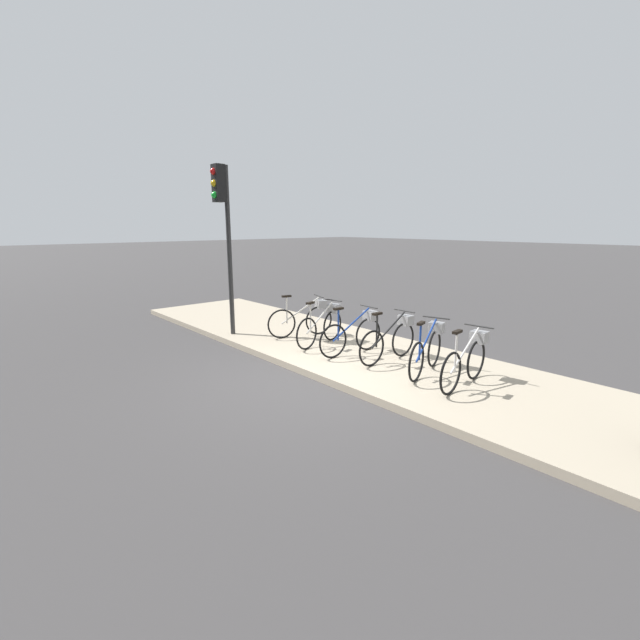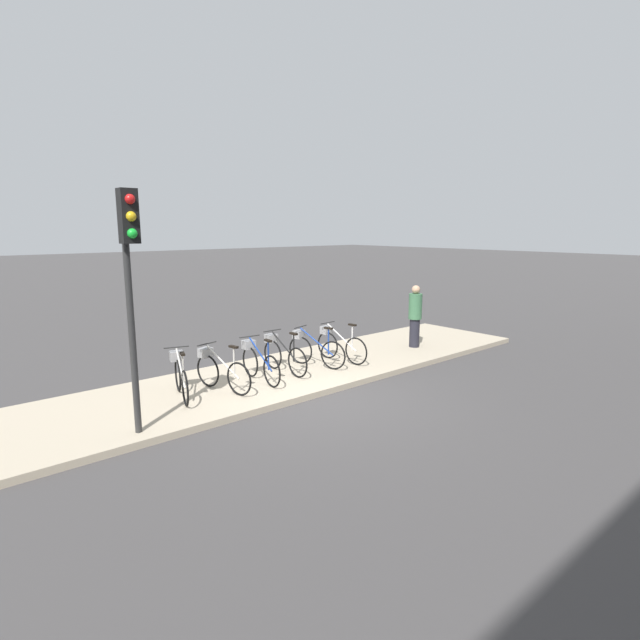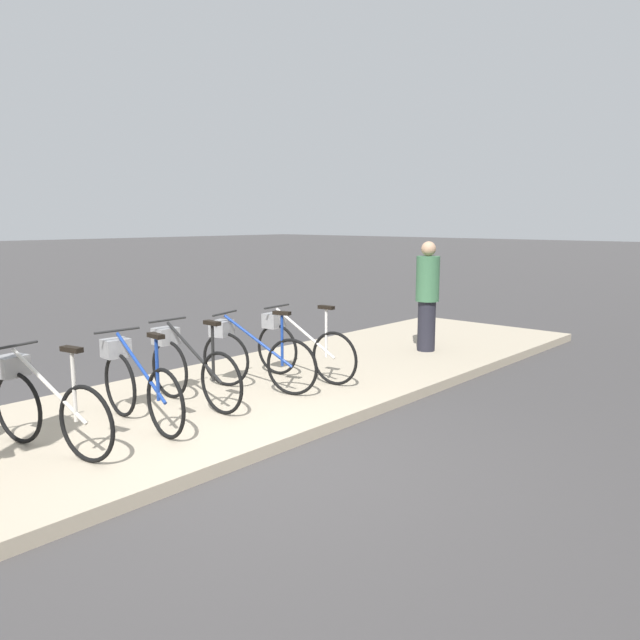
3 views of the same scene
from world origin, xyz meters
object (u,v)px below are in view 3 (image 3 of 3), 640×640
(parked_bicycle_2, at_px, (136,381))
(parked_bicycle_4, at_px, (250,354))
(parked_bicycle_1, at_px, (42,402))
(parked_bicycle_3, at_px, (188,365))
(parked_bicycle_5, at_px, (298,345))
(pedestrian, at_px, (427,294))

(parked_bicycle_2, bearing_deg, parked_bicycle_4, 4.33)
(parked_bicycle_1, relative_size, parked_bicycle_3, 0.98)
(parked_bicycle_5, bearing_deg, parked_bicycle_4, 175.89)
(parked_bicycle_2, bearing_deg, pedestrian, -2.59)
(parked_bicycle_5, bearing_deg, pedestrian, -6.49)
(parked_bicycle_1, bearing_deg, parked_bicycle_2, 0.91)
(parked_bicycle_3, xyz_separation_m, pedestrian, (3.98, -0.39, 0.42))
(parked_bicycle_2, xyz_separation_m, pedestrian, (4.71, -0.21, 0.42))
(parked_bicycle_4, height_order, parked_bicycle_5, same)
(pedestrian, bearing_deg, parked_bicycle_3, 174.37)
(parked_bicycle_3, relative_size, parked_bicycle_4, 1.03)
(pedestrian, bearing_deg, parked_bicycle_5, 173.51)
(parked_bicycle_4, xyz_separation_m, pedestrian, (3.17, -0.33, 0.42))
(pedestrian, bearing_deg, parked_bicycle_4, 174.05)
(parked_bicycle_4, bearing_deg, parked_bicycle_5, -4.11)
(parked_bicycle_1, bearing_deg, parked_bicycle_3, 6.80)
(parked_bicycle_1, height_order, pedestrian, pedestrian)
(parked_bicycle_1, distance_m, parked_bicycle_4, 2.44)
(parked_bicycle_2, distance_m, parked_bicycle_5, 2.28)
(parked_bicycle_4, distance_m, parked_bicycle_5, 0.73)
(parked_bicycle_2, xyz_separation_m, parked_bicycle_4, (1.54, 0.12, 0.00))
(parked_bicycle_2, relative_size, parked_bicycle_5, 1.00)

